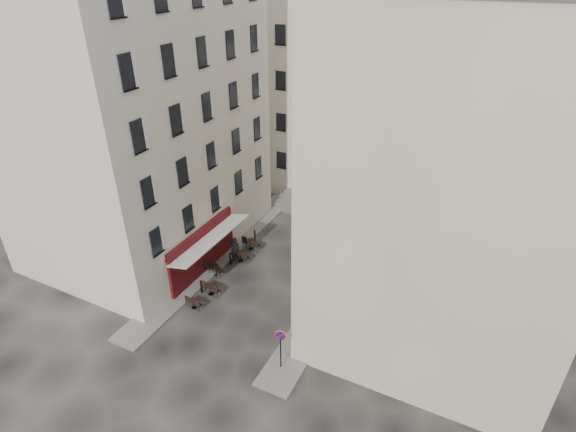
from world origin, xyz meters
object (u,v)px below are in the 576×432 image
Objects in this scene: bistro_table_b at (211,288)px; pedestrian at (235,249)px; no_parking_sign at (280,342)px; bistro_table_a at (194,303)px.

pedestrian is at bearing 99.09° from bistro_table_b.
pedestrian is (-7.50, 7.40, -0.90)m from no_parking_sign.
no_parking_sign is at bearing 93.08° from pedestrian.
no_parking_sign reaches higher than pedestrian.
pedestrian is (-0.63, 3.94, 0.50)m from bistro_table_b.
bistro_table_a is 1.60m from bistro_table_b.
bistro_table_a is 5.57m from pedestrian.
bistro_table_b is (-6.87, 3.46, -1.40)m from no_parking_sign.
bistro_table_a is at bearing -96.87° from bistro_table_b.
no_parking_sign is 2.28× the size of bistro_table_a.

